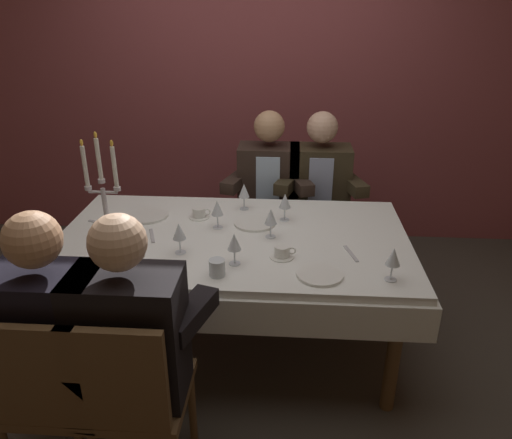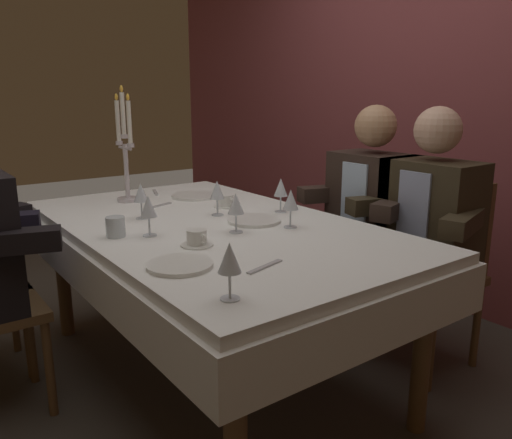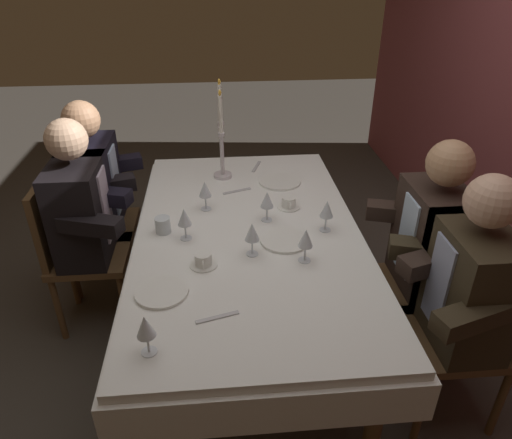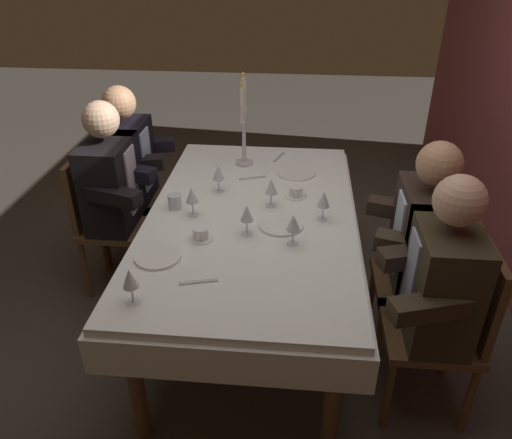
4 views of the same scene
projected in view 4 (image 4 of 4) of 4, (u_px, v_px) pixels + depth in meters
ground_plane at (252, 319)px, 3.03m from camera, size 12.00×12.00×0.00m
dining_table at (251, 232)px, 2.72m from camera, size 1.94×1.14×0.74m
candelabra at (244, 128)px, 3.10m from camera, size 0.19×0.11×0.59m
dinner_plate_0 at (296, 172)px, 3.10m from camera, size 0.25×0.25×0.01m
dinner_plate_1 at (281, 224)px, 2.55m from camera, size 0.24×0.24×0.01m
dinner_plate_2 at (158, 256)px, 2.30m from camera, size 0.22×0.22×0.01m
wine_glass_0 at (130, 279)px, 1.97m from camera, size 0.07×0.07×0.16m
wine_glass_1 at (324, 200)px, 2.55m from camera, size 0.07×0.07×0.16m
wine_glass_2 at (293, 224)px, 2.34m from camera, size 0.07×0.07×0.16m
wine_glass_3 at (271, 187)px, 2.68m from camera, size 0.07×0.07×0.16m
wine_glass_4 at (218, 173)px, 2.83m from camera, size 0.07×0.07×0.16m
wine_glass_5 at (246, 214)px, 2.43m from camera, size 0.07×0.07×0.16m
wine_glass_6 at (192, 196)px, 2.59m from camera, size 0.07×0.07×0.16m
water_tumbler_0 at (175, 201)px, 2.69m from camera, size 0.08×0.08×0.08m
coffee_cup_0 at (296, 192)px, 2.82m from camera, size 0.13×0.12×0.06m
coffee_cup_1 at (201, 234)px, 2.43m from camera, size 0.13×0.12×0.06m
fork_0 at (253, 178)px, 3.04m from camera, size 0.07×0.17×0.01m
fork_1 at (279, 157)px, 3.32m from camera, size 0.17×0.07×0.01m
fork_2 at (198, 282)px, 2.14m from camera, size 0.06×0.17×0.01m
seated_diner_0 at (126, 162)px, 3.26m from camera, size 0.63×0.48×1.24m
seated_diner_1 at (110, 183)px, 2.99m from camera, size 0.63×0.48×1.24m
seated_diner_2 at (426, 238)px, 2.46m from camera, size 0.63×0.48×1.24m
seated_diner_3 at (442, 282)px, 2.15m from camera, size 0.63×0.48×1.24m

